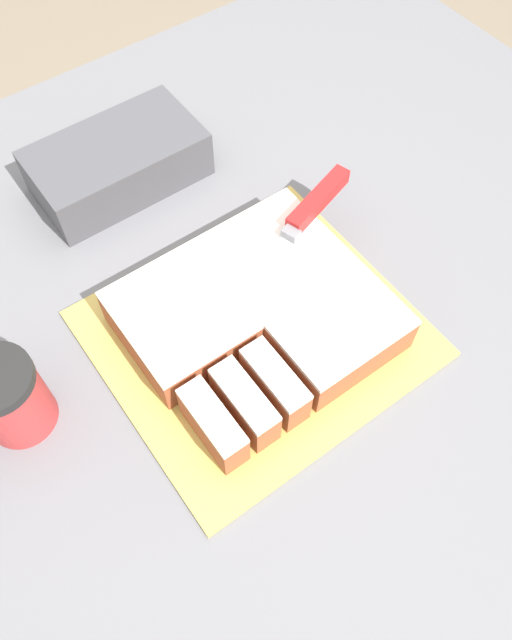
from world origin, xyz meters
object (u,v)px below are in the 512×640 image
(coffee_cup, at_px, (9,398))
(storage_box, at_px, (118,163))
(knife, at_px, (309,214))
(cake, at_px, (257,315))
(cake_board, at_px, (256,333))

(coffee_cup, distance_m, storage_box, 0.40)
(knife, relative_size, coffee_cup, 2.67)
(knife, bearing_deg, cake, 9.65)
(cake_board, relative_size, cake, 1.30)
(knife, bearing_deg, coffee_cup, -17.12)
(storage_box, bearing_deg, cake_board, -88.98)
(knife, bearing_deg, storage_box, -79.03)
(cake_board, bearing_deg, cake, 42.19)
(cake_board, height_order, coffee_cup, coffee_cup)
(cake, bearing_deg, knife, 26.84)
(coffee_cup, bearing_deg, cake, -12.48)
(cake_board, relative_size, coffee_cup, 3.49)
(knife, distance_m, storage_box, 0.31)
(cake, relative_size, storage_box, 1.19)
(cake, bearing_deg, coffee_cup, 167.52)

